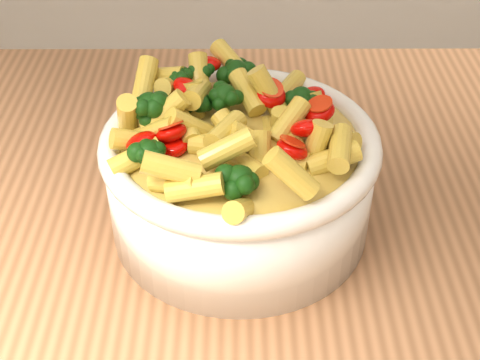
{
  "coord_description": "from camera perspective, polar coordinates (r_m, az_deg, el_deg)",
  "views": [
    {
      "loc": [
        -0.08,
        -0.36,
        1.28
      ],
      "look_at": [
        -0.08,
        0.07,
        0.95
      ],
      "focal_mm": 50.0,
      "sensor_mm": 36.0,
      "label": 1
    }
  ],
  "objects": [
    {
      "name": "pasta_salad",
      "position": [
        0.51,
        -0.0,
        5.34
      ],
      "size": [
        0.18,
        0.18,
        0.04
      ],
      "color": "#EABE49",
      "rests_on": "serving_bowl"
    },
    {
      "name": "serving_bowl",
      "position": [
        0.55,
        -0.0,
        0.1
      ],
      "size": [
        0.22,
        0.22,
        0.1
      ],
      "color": "white",
      "rests_on": "table"
    }
  ]
}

